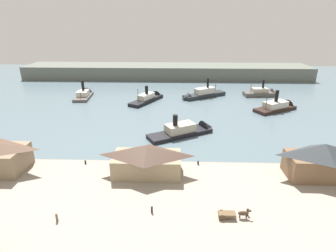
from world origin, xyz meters
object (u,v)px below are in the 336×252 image
ferry_shed_east_terminal (147,160)px  ferry_moored_east (150,98)px  horse_cart (232,214)px  mooring_post_east (85,162)px  pedestrian_at_waters_edge (152,209)px  ferry_moored_west (188,130)px  ferry_shed_central_terminal (322,160)px  pedestrian_near_east_shed (57,217)px  ferry_near_quay (85,94)px  ferry_mid_harbor (201,95)px  ferry_approaching_east (263,93)px  mooring_post_center_west (198,163)px  ferry_approaching_west (279,106)px  pedestrian_walking_west (248,212)px

ferry_shed_east_terminal → ferry_moored_east: (-5.91, 66.08, -3.37)m
horse_cart → mooring_post_east: (-33.54, 18.96, -0.47)m
pedestrian_at_waters_edge → ferry_moored_west: ferry_moored_west is taller
ferry_shed_east_terminal → ferry_shed_central_terminal: 40.17m
pedestrian_near_east_shed → ferry_near_quay: bearing=105.1°
ferry_mid_harbor → ferry_moored_east: bearing=-167.4°
pedestrian_at_waters_edge → ferry_approaching_east: bearing=62.3°
horse_cart → mooring_post_center_west: bearing=104.1°
ferry_approaching_west → pedestrian_near_east_shed: bearing=-132.3°
pedestrian_near_east_shed → ferry_near_quay: size_ratio=0.10×
ferry_mid_harbor → mooring_post_east: bearing=-117.0°
mooring_post_east → ferry_near_quay: bearing=108.3°
horse_cart → mooring_post_east: horse_cart is taller
horse_cart → ferry_near_quay: bearing=122.8°
ferry_near_quay → ferry_approaching_east: bearing=2.8°
pedestrian_at_waters_edge → mooring_post_east: bearing=136.0°
ferry_shed_east_terminal → pedestrian_at_waters_edge: (2.35, -14.00, -2.73)m
ferry_shed_east_terminal → mooring_post_center_west: size_ratio=17.82×
ferry_shed_central_terminal → ferry_approaching_east: 76.56m
pedestrian_at_waters_edge → pedestrian_walking_west: pedestrian_walking_west is taller
horse_cart → ferry_moored_east: size_ratio=0.27×
ferry_shed_central_terminal → pedestrian_at_waters_edge: (-37.81, -13.92, -3.54)m
mooring_post_east → ferry_near_quay: 71.07m
pedestrian_at_waters_edge → ferry_moored_east: 80.51m
ferry_mid_harbor → ferry_approaching_west: (31.64, -17.50, -0.16)m
pedestrian_near_east_shed → ferry_moored_west: (25.35, 44.06, -0.69)m
ferry_shed_central_terminal → mooring_post_east: ferry_shed_central_terminal is taller
pedestrian_near_east_shed → mooring_post_east: pedestrian_near_east_shed is taller
ferry_moored_west → mooring_post_east: bearing=-139.3°
pedestrian_walking_west → ferry_moored_east: size_ratio=0.07×
mooring_post_east → ferry_approaching_west: 82.87m
mooring_post_center_west → ferry_shed_central_terminal: bearing=-9.6°
ferry_shed_central_terminal → pedestrian_walking_west: size_ratio=9.35×
pedestrian_walking_west → ferry_approaching_west: (29.57, 68.11, -0.54)m
horse_cart → ferry_moored_east: bearing=106.0°
ferry_shed_central_terminal → pedestrian_walking_west: (-19.85, -14.07, -3.50)m
pedestrian_near_east_shed → pedestrian_walking_west: 35.09m
horse_cart → pedestrian_near_east_shed: (-32.00, -1.94, -0.12)m
ferry_moored_west → ferry_moored_east: bearing=113.1°
ferry_approaching_east → ferry_near_quay: bearing=-177.2°
ferry_shed_east_terminal → ferry_mid_harbor: bearing=75.7°
ferry_moored_east → ferry_mid_harbor: 24.74m
pedestrian_near_east_shed → mooring_post_east: (-1.54, 20.90, -0.35)m
mooring_post_east → ferry_approaching_east: bearing=47.6°
mooring_post_center_west → pedestrian_at_waters_edge: bearing=-118.4°
mooring_post_east → horse_cart: bearing=-29.5°
pedestrian_walking_west → ferry_approaching_east: ferry_approaching_east is taller
ferry_shed_east_terminal → ferry_approaching_east: (49.44, 75.81, -3.21)m
ferry_shed_central_terminal → ferry_approaching_west: size_ratio=0.75×
ferry_shed_east_terminal → ferry_shed_central_terminal: size_ratio=1.04×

